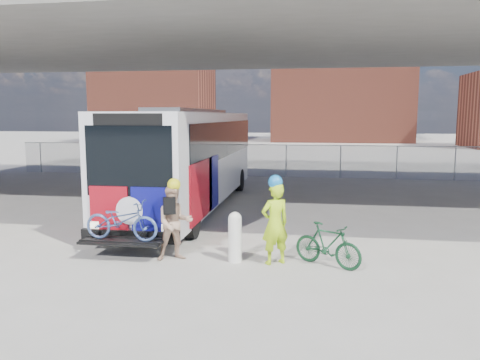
% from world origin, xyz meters
% --- Properties ---
extents(ground, '(160.00, 160.00, 0.00)m').
position_xyz_m(ground, '(0.00, 0.00, 0.00)').
color(ground, '#9E9991').
rests_on(ground, ground).
extents(bus, '(2.67, 12.93, 3.69)m').
position_xyz_m(bus, '(-2.00, 2.64, 2.11)').
color(bus, silver).
rests_on(bus, ground).
extents(overpass, '(40.00, 16.00, 7.95)m').
position_xyz_m(overpass, '(0.00, 4.00, 6.54)').
color(overpass, '#605E59').
rests_on(overpass, ground).
extents(chainlink_fence, '(30.00, 0.06, 30.00)m').
position_xyz_m(chainlink_fence, '(0.00, 12.00, 1.42)').
color(chainlink_fence, gray).
rests_on(chainlink_fence, ground).
extents(brick_buildings, '(54.00, 22.00, 12.00)m').
position_xyz_m(brick_buildings, '(1.23, 48.23, 5.42)').
color(brick_buildings, brown).
rests_on(brick_buildings, ground).
extents(smokestack, '(2.20, 2.20, 25.00)m').
position_xyz_m(smokestack, '(14.00, 55.00, 12.50)').
color(smokestack, brown).
rests_on(smokestack, ground).
extents(bollard, '(0.31, 0.31, 1.21)m').
position_xyz_m(bollard, '(0.71, -3.67, 0.64)').
color(bollard, white).
rests_on(bollard, ground).
extents(cyclist_hivis, '(0.84, 0.77, 2.10)m').
position_xyz_m(cyclist_hivis, '(1.66, -3.67, 1.01)').
color(cyclist_hivis, '#B2E317').
rests_on(cyclist_hivis, ground).
extents(cyclist_tan, '(1.09, 1.01, 1.99)m').
position_xyz_m(cyclist_tan, '(-0.74, -3.75, 0.94)').
color(cyclist_tan, tan).
rests_on(cyclist_tan, ground).
extents(bike_parked, '(1.70, 1.24, 1.01)m').
position_xyz_m(bike_parked, '(2.88, -3.67, 0.51)').
color(bike_parked, '#133D22').
rests_on(bike_parked, ground).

